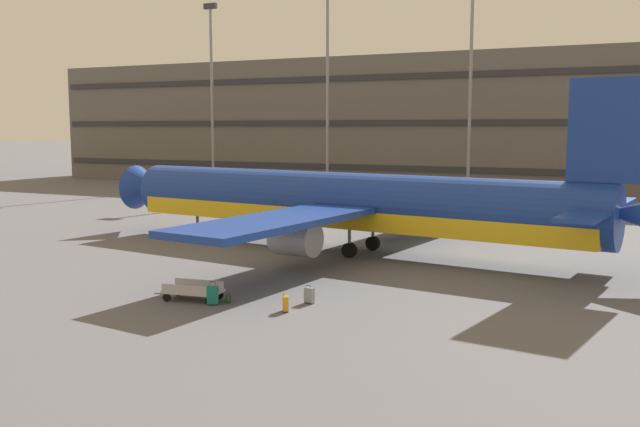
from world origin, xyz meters
name	(u,v)px	position (x,y,z in m)	size (l,w,h in m)	color
ground_plane	(350,250)	(0.00, 0.00, 0.00)	(600.00, 600.00, 0.00)	#5B5B60
terminal_structure	(503,123)	(0.00, 51.69, 8.37)	(128.12, 20.63, 16.75)	#605B56
airliner	(349,204)	(0.34, -0.93, 3.08)	(38.00, 30.89, 10.27)	navy
light_mast_far_left	(212,83)	(-34.74, 36.82, 13.53)	(1.80, 0.50, 23.63)	gray
light_mast_left	(327,74)	(-18.20, 36.82, 14.14)	(1.80, 0.50, 24.81)	gray
light_mast_center_left	(471,65)	(-0.92, 36.82, 14.61)	(1.80, 0.50, 25.73)	gray
suitcase_black	(286,303)	(3.30, -15.15, 0.36)	(0.43, 0.50, 0.77)	orange
suitcase_upright	(309,295)	(3.62, -13.48, 0.38)	(0.50, 0.33, 0.83)	gray
suitcase_silver	(213,295)	(-0.12, -15.54, 0.45)	(0.54, 0.40, 1.06)	#147266
backpack_scuffed	(227,299)	(0.31, -15.01, 0.20)	(0.41, 0.40, 0.47)	#264C26
baggage_cart	(193,291)	(-1.42, -15.18, 0.43)	(3.36, 1.66, 0.82)	#B7B7BC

